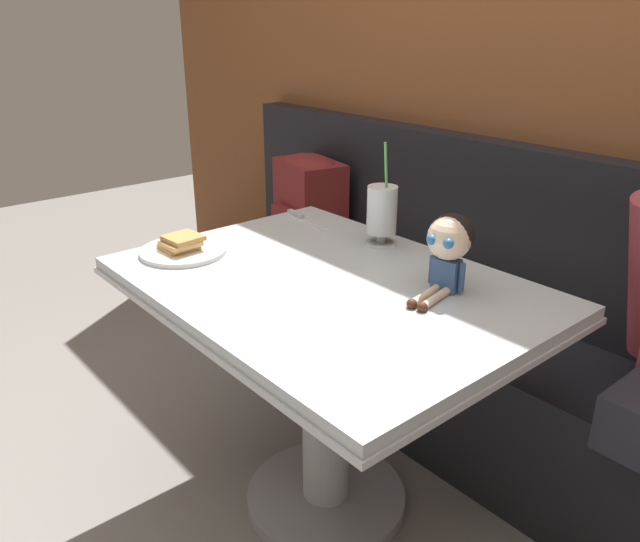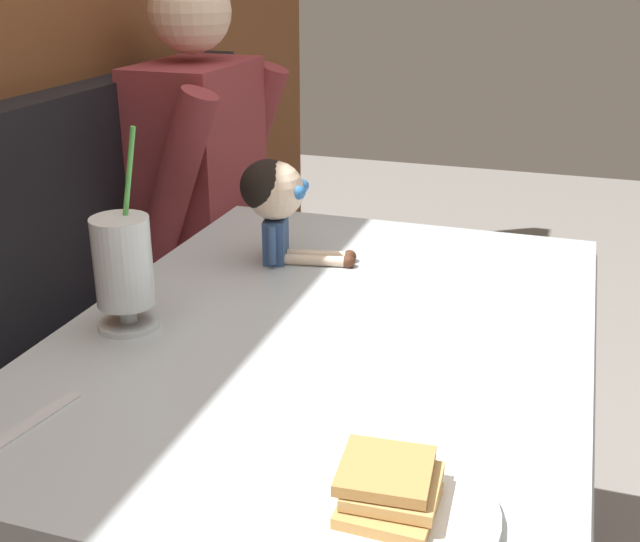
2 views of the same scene
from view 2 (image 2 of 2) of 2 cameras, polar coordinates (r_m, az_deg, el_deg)
name	(u,v)px [view 2 (image 2 of 2)]	position (r m, az deg, el deg)	size (l,w,h in m)	color
booth_bench	(29,470)	(1.74, -20.12, -13.23)	(2.60, 0.48, 1.00)	black
diner_table	(328,432)	(1.36, 0.59, -11.48)	(1.11, 0.81, 0.74)	#B2BCC1
toast_plate	(382,504)	(0.86, 4.49, -16.30)	(0.25, 0.25, 0.06)	white
milkshake_glass	(123,267)	(1.26, -13.91, 0.30)	(0.10, 0.10, 0.32)	silver
seated_doll	(275,196)	(1.48, -3.26, 5.38)	(0.13, 0.23, 0.20)	#385689
diner_patron	(213,172)	(2.16, -7.71, 7.02)	(0.55, 0.48, 0.81)	maroon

